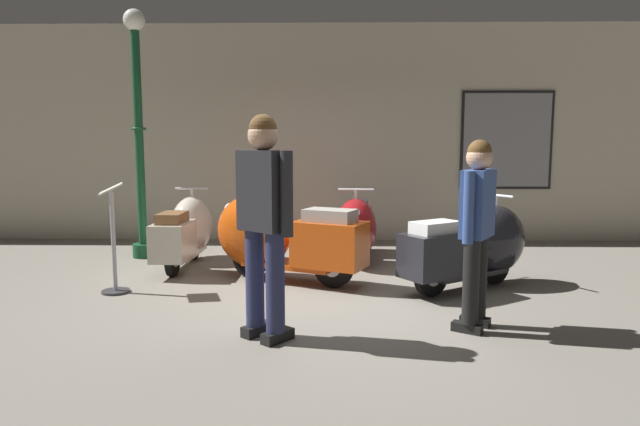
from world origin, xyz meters
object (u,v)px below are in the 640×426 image
(scooter_1, at_px, (276,236))
(scooter_2, at_px, (356,228))
(lamppost, at_px, (139,127))
(info_stanchion, at_px, (114,247))
(scooter_0, at_px, (187,230))
(scooter_3, at_px, (476,246))
(visitor_1, at_px, (264,212))
(visitor_0, at_px, (477,221))

(scooter_1, bearing_deg, scooter_2, -109.04)
(lamppost, distance_m, info_stanchion, 2.19)
(scooter_0, xyz_separation_m, scooter_3, (3.32, -1.05, 0.01))
(scooter_0, xyz_separation_m, lamppost, (-0.70, 0.44, 1.29))
(scooter_2, bearing_deg, scooter_3, 48.39)
(scooter_1, distance_m, scooter_3, 2.14)
(scooter_1, bearing_deg, scooter_3, -162.53)
(lamppost, bearing_deg, scooter_1, -32.69)
(scooter_0, height_order, scooter_2, scooter_2)
(scooter_2, distance_m, info_stanchion, 2.94)
(scooter_0, relative_size, scooter_2, 0.97)
(scooter_3, relative_size, lamppost, 0.49)
(scooter_1, height_order, scooter_3, scooter_1)
(lamppost, distance_m, visitor_1, 3.74)
(scooter_0, height_order, visitor_1, visitor_1)
(info_stanchion, bearing_deg, visitor_1, -37.88)
(scooter_3, distance_m, info_stanchion, 3.73)
(visitor_0, relative_size, visitor_1, 0.89)
(scooter_3, distance_m, visitor_0, 1.45)
(scooter_1, relative_size, scooter_3, 1.15)
(scooter_3, height_order, lamppost, lamppost)
(scooter_1, bearing_deg, info_stanchion, 43.70)
(info_stanchion, bearing_deg, scooter_0, 73.41)
(scooter_0, height_order, scooter_3, scooter_3)
(scooter_2, relative_size, scooter_3, 1.02)
(scooter_2, bearing_deg, visitor_0, 22.51)
(scooter_1, bearing_deg, scooter_0, -8.45)
(scooter_1, distance_m, visitor_0, 2.43)
(scooter_1, height_order, visitor_0, visitor_0)
(visitor_1, bearing_deg, scooter_2, 24.20)
(scooter_2, xyz_separation_m, visitor_1, (-0.83, -2.83, 0.56))
(scooter_1, relative_size, visitor_1, 1.05)
(lamppost, xyz_separation_m, visitor_1, (1.99, -3.08, -0.72))
(lamppost, bearing_deg, visitor_1, -57.10)
(visitor_0, xyz_separation_m, visitor_1, (-1.68, -0.26, 0.11))
(scooter_2, relative_size, visitor_0, 1.04)
(scooter_1, relative_size, info_stanchion, 1.62)
(scooter_3, height_order, info_stanchion, info_stanchion)
(visitor_0, bearing_deg, visitor_1, 40.74)
(scooter_3, xyz_separation_m, visitor_1, (-2.03, -1.59, 0.56))
(scooter_1, bearing_deg, visitor_0, 162.55)
(visitor_0, bearing_deg, scooter_1, -10.10)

